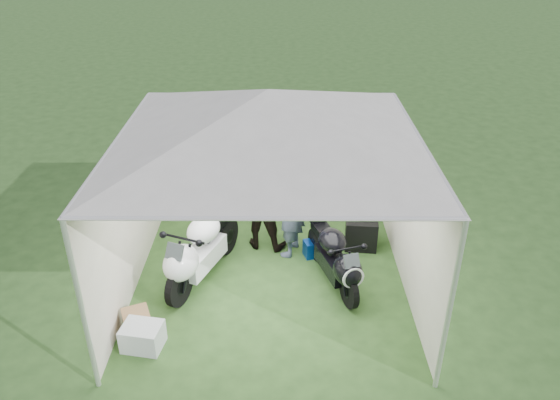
# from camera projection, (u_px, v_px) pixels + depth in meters

# --- Properties ---
(ground) EXTENTS (80.00, 80.00, 0.00)m
(ground) POSITION_uv_depth(u_px,v_px,m) (270.00, 283.00, 8.23)
(ground) COLOR #28481C
(ground) RESTS_ON ground
(canopy_tent) EXTENTS (5.66, 5.66, 3.00)m
(canopy_tent) POSITION_uv_depth(u_px,v_px,m) (268.00, 120.00, 7.03)
(canopy_tent) COLOR silver
(canopy_tent) RESTS_ON ground
(motorcycle_white) EXTENTS (1.01, 1.94, 1.01)m
(motorcycle_white) POSITION_uv_depth(u_px,v_px,m) (199.00, 249.00, 8.04)
(motorcycle_white) COLOR black
(motorcycle_white) RESTS_ON ground
(motorcycle_black) EXTENTS (0.77, 1.71, 0.87)m
(motorcycle_black) POSITION_uv_depth(u_px,v_px,m) (335.00, 257.00, 7.98)
(motorcycle_black) COLOR black
(motorcycle_black) RESTS_ON ground
(paddock_stand) EXTENTS (0.42, 0.33, 0.27)m
(paddock_stand) POSITION_uv_depth(u_px,v_px,m) (315.00, 248.00, 8.82)
(paddock_stand) COLOR #0D3FB8
(paddock_stand) RESTS_ON ground
(person_dark_jacket) EXTENTS (0.95, 0.82, 1.69)m
(person_dark_jacket) POSITION_uv_depth(u_px,v_px,m) (262.00, 200.00, 8.77)
(person_dark_jacket) COLOR black
(person_dark_jacket) RESTS_ON ground
(person_blue_jacket) EXTENTS (0.60, 0.74, 1.76)m
(person_blue_jacket) POSITION_uv_depth(u_px,v_px,m) (291.00, 205.00, 8.55)
(person_blue_jacket) COLOR slate
(person_blue_jacket) RESTS_ON ground
(equipment_box) EXTENTS (0.55, 0.46, 0.51)m
(equipment_box) POSITION_uv_depth(u_px,v_px,m) (361.00, 233.00, 8.98)
(equipment_box) COLOR black
(equipment_box) RESTS_ON ground
(crate_0) EXTENTS (0.56, 0.47, 0.33)m
(crate_0) POSITION_uv_depth(u_px,v_px,m) (143.00, 336.00, 6.97)
(crate_0) COLOR silver
(crate_0) RESTS_ON ground
(crate_1) EXTENTS (0.45, 0.45, 0.30)m
(crate_1) POSITION_uv_depth(u_px,v_px,m) (137.00, 322.00, 7.24)
(crate_1) COLOR olive
(crate_1) RESTS_ON ground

